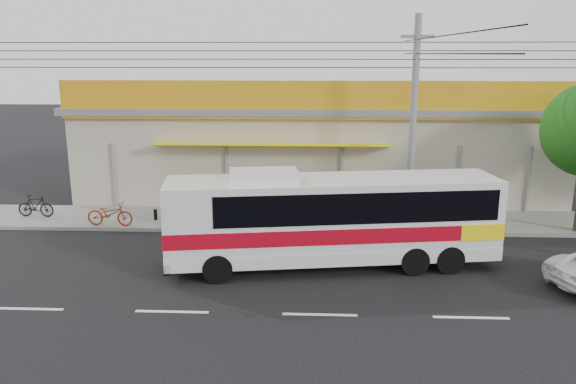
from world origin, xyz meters
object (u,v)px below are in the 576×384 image
Objects in this scene: motorbike_red at (110,214)px; utility_pole at (417,54)px; motorbike_dark at (36,206)px; coach_bus at (338,215)px.

utility_pole is at bearing -83.36° from motorbike_red.
utility_pole is (15.36, -0.37, 6.17)m from motorbike_dark.
motorbike_red is at bearing -176.61° from utility_pole.
motorbike_red is 13.35m from utility_pole.
motorbike_red is at bearing 149.20° from coach_bus.
utility_pole is at bearing -88.04° from motorbike_dark.
motorbike_dark is (-12.35, 4.68, -1.13)m from coach_bus.
utility_pole reaches higher than motorbike_red.
motorbike_dark is at bearing 150.71° from coach_bus.
coach_bus is at bearing -124.96° from utility_pole.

